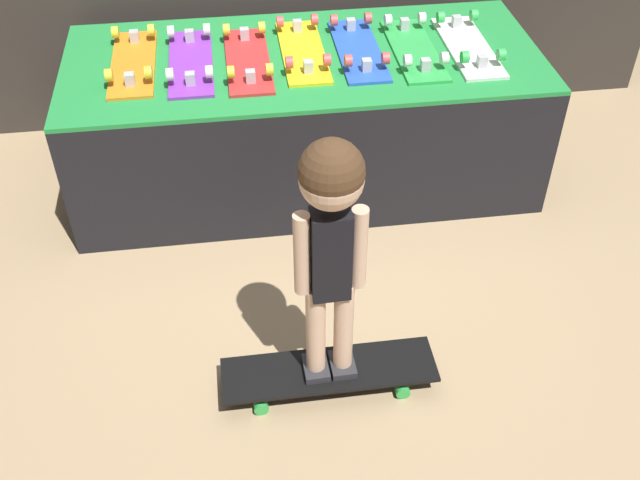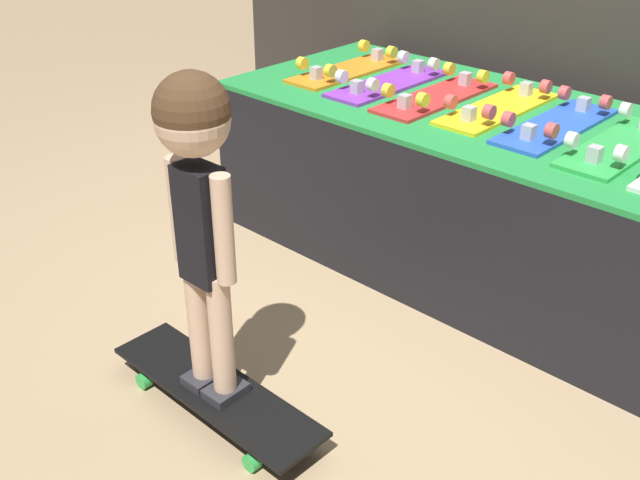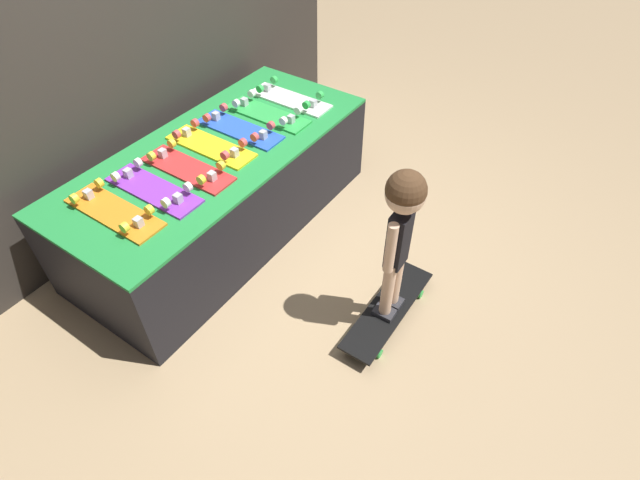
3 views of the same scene
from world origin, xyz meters
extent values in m
plane|color=tan|center=(0.00, 0.00, 0.00)|extent=(16.00, 16.00, 0.00)
cube|color=black|center=(0.00, 0.52, 0.31)|extent=(2.14, 0.93, 0.63)
cube|color=#23893D|center=(0.00, 0.52, 0.64)|extent=(2.14, 0.93, 0.02)
cube|color=orange|center=(-0.75, 0.54, 0.65)|extent=(0.19, 0.61, 0.01)
cube|color=#B7B7BC|center=(-0.75, 0.74, 0.69)|extent=(0.04, 0.04, 0.05)
cylinder|color=yellow|center=(-0.67, 0.74, 0.71)|extent=(0.03, 0.05, 0.05)
cylinder|color=yellow|center=(-0.83, 0.74, 0.71)|extent=(0.03, 0.05, 0.05)
cube|color=#B7B7BC|center=(-0.75, 0.34, 0.69)|extent=(0.04, 0.04, 0.05)
cylinder|color=yellow|center=(-0.67, 0.34, 0.71)|extent=(0.03, 0.05, 0.05)
cylinder|color=yellow|center=(-0.83, 0.34, 0.71)|extent=(0.03, 0.05, 0.05)
cube|color=purple|center=(-0.50, 0.51, 0.65)|extent=(0.19, 0.61, 0.01)
cube|color=#B7B7BC|center=(-0.50, 0.71, 0.69)|extent=(0.04, 0.04, 0.05)
cylinder|color=white|center=(-0.42, 0.71, 0.71)|extent=(0.03, 0.05, 0.05)
cylinder|color=white|center=(-0.58, 0.71, 0.71)|extent=(0.03, 0.05, 0.05)
cube|color=#B7B7BC|center=(-0.50, 0.31, 0.69)|extent=(0.04, 0.04, 0.05)
cylinder|color=white|center=(-0.42, 0.31, 0.71)|extent=(0.03, 0.05, 0.05)
cylinder|color=white|center=(-0.58, 0.31, 0.71)|extent=(0.03, 0.05, 0.05)
cube|color=red|center=(-0.25, 0.49, 0.65)|extent=(0.19, 0.61, 0.01)
cube|color=#B7B7BC|center=(-0.25, 0.70, 0.69)|extent=(0.04, 0.04, 0.05)
cylinder|color=yellow|center=(-0.17, 0.70, 0.71)|extent=(0.03, 0.05, 0.05)
cylinder|color=yellow|center=(-0.33, 0.70, 0.71)|extent=(0.03, 0.05, 0.05)
cube|color=#B7B7BC|center=(-0.25, 0.29, 0.69)|extent=(0.04, 0.04, 0.05)
cylinder|color=yellow|center=(-0.17, 0.29, 0.71)|extent=(0.03, 0.05, 0.05)
cylinder|color=yellow|center=(-0.33, 0.29, 0.71)|extent=(0.03, 0.05, 0.05)
cube|color=yellow|center=(0.00, 0.54, 0.65)|extent=(0.19, 0.61, 0.01)
cube|color=#B7B7BC|center=(0.00, 0.75, 0.69)|extent=(0.04, 0.04, 0.05)
cylinder|color=#D84C4C|center=(0.08, 0.75, 0.71)|extent=(0.03, 0.05, 0.05)
cylinder|color=#D84C4C|center=(-0.08, 0.75, 0.71)|extent=(0.03, 0.05, 0.05)
cube|color=#B7B7BC|center=(0.00, 0.34, 0.69)|extent=(0.04, 0.04, 0.05)
cylinder|color=#D84C4C|center=(0.08, 0.34, 0.71)|extent=(0.03, 0.05, 0.05)
cylinder|color=#D84C4C|center=(-0.08, 0.34, 0.71)|extent=(0.03, 0.05, 0.05)
cube|color=blue|center=(0.25, 0.52, 0.65)|extent=(0.19, 0.61, 0.01)
cube|color=#B7B7BC|center=(0.25, 0.73, 0.69)|extent=(0.04, 0.04, 0.05)
cylinder|color=#D84C4C|center=(0.33, 0.73, 0.71)|extent=(0.03, 0.05, 0.05)
cylinder|color=#D84C4C|center=(0.17, 0.73, 0.71)|extent=(0.03, 0.05, 0.05)
cube|color=#B7B7BC|center=(0.25, 0.32, 0.69)|extent=(0.04, 0.04, 0.05)
cylinder|color=#D84C4C|center=(0.33, 0.32, 0.71)|extent=(0.03, 0.05, 0.05)
cylinder|color=#D84C4C|center=(0.17, 0.32, 0.71)|extent=(0.03, 0.05, 0.05)
cube|color=green|center=(0.50, 0.49, 0.65)|extent=(0.19, 0.61, 0.01)
cube|color=#B7B7BC|center=(0.50, 0.69, 0.69)|extent=(0.04, 0.04, 0.05)
cylinder|color=white|center=(0.58, 0.69, 0.71)|extent=(0.03, 0.05, 0.05)
cylinder|color=white|center=(0.42, 0.69, 0.71)|extent=(0.03, 0.05, 0.05)
cube|color=#B7B7BC|center=(0.50, 0.29, 0.69)|extent=(0.04, 0.04, 0.05)
cylinder|color=white|center=(0.58, 0.29, 0.71)|extent=(0.03, 0.05, 0.05)
cylinder|color=white|center=(0.42, 0.29, 0.71)|extent=(0.03, 0.05, 0.05)
cube|color=white|center=(0.75, 0.49, 0.65)|extent=(0.19, 0.61, 0.01)
cube|color=#B7B7BC|center=(0.75, 0.69, 0.69)|extent=(0.04, 0.04, 0.05)
cylinder|color=green|center=(0.83, 0.69, 0.71)|extent=(0.03, 0.05, 0.05)
cylinder|color=green|center=(0.67, 0.69, 0.71)|extent=(0.03, 0.05, 0.05)
cube|color=#B7B7BC|center=(0.75, 0.29, 0.69)|extent=(0.04, 0.04, 0.05)
cylinder|color=green|center=(0.83, 0.29, 0.71)|extent=(0.03, 0.05, 0.05)
cylinder|color=green|center=(0.67, 0.29, 0.71)|extent=(0.03, 0.05, 0.05)
cube|color=black|center=(-0.08, -0.81, 0.08)|extent=(0.78, 0.21, 0.01)
cube|color=#B7B7BC|center=(0.18, -0.81, 0.05)|extent=(0.04, 0.04, 0.05)
cylinder|color=green|center=(0.18, -0.72, 0.03)|extent=(0.05, 0.03, 0.05)
cylinder|color=green|center=(0.18, -0.90, 0.03)|extent=(0.05, 0.03, 0.05)
cube|color=#B7B7BC|center=(-0.33, -0.81, 0.05)|extent=(0.04, 0.04, 0.05)
cylinder|color=green|center=(-0.33, -0.72, 0.03)|extent=(0.05, 0.03, 0.05)
cylinder|color=green|center=(-0.33, -0.90, 0.03)|extent=(0.05, 0.03, 0.05)
cube|color=#2D2D33|center=(-0.03, -0.81, 0.11)|extent=(0.09, 0.12, 0.03)
cylinder|color=#DBB293|center=(-0.03, -0.81, 0.31)|extent=(0.07, 0.07, 0.39)
cube|color=#2D2D33|center=(-0.13, -0.81, 0.11)|extent=(0.09, 0.12, 0.03)
cylinder|color=#DBB293|center=(-0.13, -0.81, 0.31)|extent=(0.07, 0.07, 0.39)
cube|color=black|center=(-0.08, -0.81, 0.65)|extent=(0.13, 0.09, 0.34)
cylinder|color=#DBB293|center=(0.01, -0.81, 0.66)|extent=(0.05, 0.05, 0.31)
cylinder|color=#DBB293|center=(-0.17, -0.81, 0.66)|extent=(0.05, 0.05, 0.31)
sphere|color=#DBB293|center=(-0.08, -0.81, 0.94)|extent=(0.19, 0.19, 0.19)
sphere|color=#4C331E|center=(-0.08, -0.81, 0.97)|extent=(0.20, 0.20, 0.20)
camera|label=1|loc=(-0.35, -2.53, 2.22)|focal=42.00mm
camera|label=2|loc=(1.37, -1.88, 1.57)|focal=42.00mm
camera|label=3|loc=(-1.79, -1.49, 2.41)|focal=28.00mm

